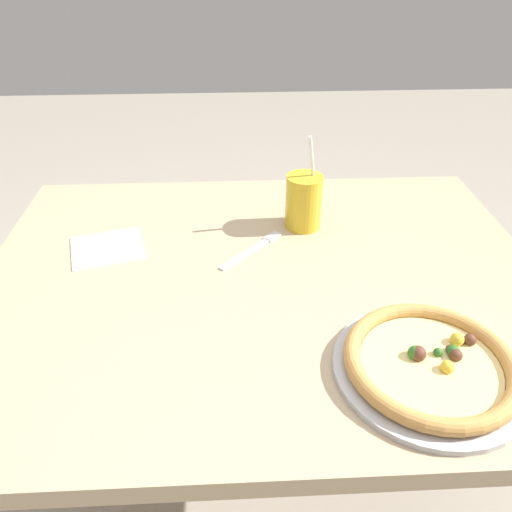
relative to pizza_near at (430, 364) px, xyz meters
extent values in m
plane|color=#9E9384|center=(-0.26, 0.29, -0.77)|extent=(8.00, 8.00, 0.00)
cube|color=tan|center=(-0.26, 0.29, -0.04)|extent=(1.22, 0.95, 0.04)
cylinder|color=#89765B|center=(-0.79, 0.68, -0.41)|extent=(0.07, 0.07, 0.71)
cylinder|color=#89765B|center=(0.27, 0.68, -0.41)|extent=(0.07, 0.07, 0.71)
cylinder|color=#B7B7BC|center=(0.00, 0.00, -0.01)|extent=(0.32, 0.32, 0.01)
cylinder|color=#E5CC7F|center=(0.00, 0.00, 0.00)|extent=(0.23, 0.23, 0.01)
torus|color=#C68C47|center=(0.00, 0.00, 0.01)|extent=(0.29, 0.29, 0.03)
sphere|color=#2D6623|center=(0.04, 0.02, 0.01)|extent=(0.02, 0.02, 0.02)
sphere|color=#2D6623|center=(-0.02, 0.02, 0.01)|extent=(0.03, 0.03, 0.03)
sphere|color=brown|center=(-0.02, 0.02, 0.01)|extent=(0.03, 0.03, 0.03)
sphere|color=gold|center=(0.02, -0.02, 0.01)|extent=(0.02, 0.02, 0.02)
sphere|color=brown|center=(0.08, 0.04, 0.01)|extent=(0.02, 0.02, 0.02)
sphere|color=#2D6623|center=(0.02, 0.02, 0.01)|extent=(0.02, 0.02, 0.02)
sphere|color=gold|center=(0.06, 0.05, 0.01)|extent=(0.02, 0.02, 0.02)
sphere|color=brown|center=(0.05, 0.01, 0.01)|extent=(0.02, 0.02, 0.02)
sphere|color=brown|center=(0.04, 0.03, 0.01)|extent=(0.02, 0.02, 0.02)
cylinder|color=gold|center=(-0.15, 0.50, 0.05)|extent=(0.09, 0.09, 0.13)
cylinder|color=white|center=(-0.14, 0.50, 0.16)|extent=(0.03, 0.03, 0.12)
cube|color=white|center=(-0.62, 0.42, -0.02)|extent=(0.19, 0.18, 0.00)
cube|color=silver|center=(-0.30, 0.37, -0.02)|extent=(0.12, 0.13, 0.00)
cube|color=silver|center=(-0.23, 0.45, -0.02)|extent=(0.05, 0.05, 0.00)
camera|label=1|loc=(-0.32, -0.58, 0.62)|focal=35.33mm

